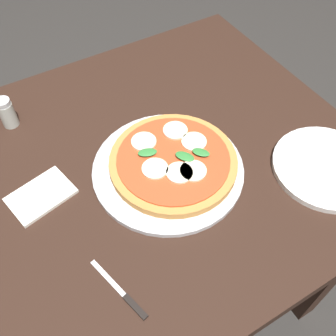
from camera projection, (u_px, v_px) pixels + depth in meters
The scene contains 8 objects.
ground_plane at pixel (134, 296), 1.45m from camera, with size 6.00×6.00×0.00m, color #2D2B28.
dining_table at pixel (116, 204), 0.95m from camera, with size 1.17×0.84×0.75m.
serving_tray at pixel (168, 169), 0.86m from camera, with size 0.33×0.33×0.01m, color silver.
pizza at pixel (173, 161), 0.85m from camera, with size 0.28×0.28×0.03m.
plate_white at pixel (326, 167), 0.86m from camera, with size 0.24×0.24×0.01m, color white.
napkin at pixel (41, 195), 0.82m from camera, with size 0.13×0.09×0.01m, color white.
knife at pixel (125, 296), 0.69m from camera, with size 0.05×0.15×0.01m.
pepper_shaker at pixel (7, 113), 0.92m from camera, with size 0.04×0.04×0.08m.
Camera 1 is at (-0.15, -0.51, 1.43)m, focal length 41.50 mm.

